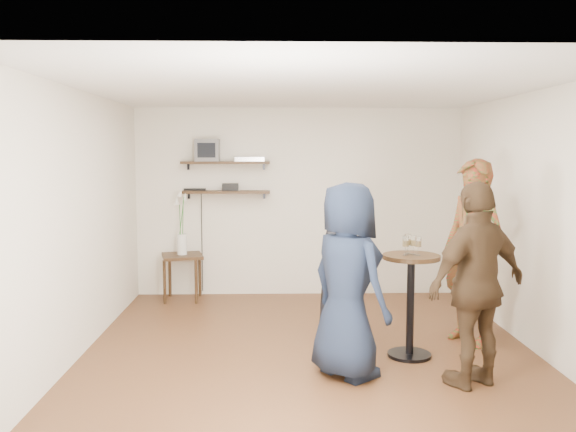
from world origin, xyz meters
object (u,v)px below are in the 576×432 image
object	(u,v)px
radio	(230,187)
person_navy	(348,281)
person_brown	(477,285)
side_table	(182,262)
crt_monitor	(208,150)
person_plaid	(472,252)
dvd_deck	(250,159)
person_dark	(348,265)
drinks_table	(411,291)

from	to	relation	value
radio	person_navy	size ratio (longest dim) A/B	0.13
person_brown	side_table	bearing A→B (deg)	-74.20
crt_monitor	person_plaid	bearing A→B (deg)	-35.94
radio	person_navy	bearing A→B (deg)	-68.05
crt_monitor	person_brown	world-z (taller)	crt_monitor
crt_monitor	radio	size ratio (longest dim) A/B	1.45
dvd_deck	side_table	xyz separation A→B (m)	(-0.91, -0.19, -1.38)
dvd_deck	radio	size ratio (longest dim) A/B	1.82
side_table	person_navy	world-z (taller)	person_navy
radio	crt_monitor	bearing A→B (deg)	180.00
person_navy	crt_monitor	bearing A→B (deg)	-10.01
radio	person_navy	world-z (taller)	person_navy
crt_monitor	person_plaid	xyz separation A→B (m)	(2.95, -2.14, -1.05)
person_navy	person_brown	distance (m)	1.10
crt_monitor	person_dark	distance (m)	2.82
drinks_table	radio	bearing A→B (deg)	126.77
crt_monitor	drinks_table	bearing A→B (deg)	-49.12
person_dark	person_brown	world-z (taller)	person_brown
person_plaid	dvd_deck	bearing A→B (deg)	-162.00
dvd_deck	drinks_table	bearing A→B (deg)	-57.28
person_plaid	person_dark	xyz separation A→B (m)	(-1.26, 0.24, -0.18)
person_plaid	person_brown	bearing A→B (deg)	-46.21
dvd_deck	person_brown	bearing A→B (deg)	-58.39
crt_monitor	side_table	xyz separation A→B (m)	(-0.34, -0.19, -1.50)
person_navy	person_brown	xyz separation A→B (m)	(1.07, -0.24, 0.01)
person_plaid	drinks_table	bearing A→B (deg)	-90.00
side_table	person_plaid	distance (m)	3.84
person_plaid	person_dark	distance (m)	1.29
dvd_deck	person_dark	world-z (taller)	dvd_deck
person_dark	person_plaid	bearing A→B (deg)	-49.30
crt_monitor	dvd_deck	size ratio (longest dim) A/B	0.80
person_plaid	person_dark	size ratio (longest dim) A/B	1.23
crt_monitor	dvd_deck	world-z (taller)	crt_monitor
radio	side_table	bearing A→B (deg)	-163.13
person_plaid	person_brown	world-z (taller)	person_plaid
person_navy	radio	bearing A→B (deg)	-14.72
dvd_deck	person_brown	distance (m)	4.02
radio	person_plaid	distance (m)	3.44
person_brown	person_plaid	bearing A→B (deg)	-133.79
drinks_table	person_plaid	xyz separation A→B (m)	(0.73, 0.42, 0.32)
crt_monitor	radio	xyz separation A→B (m)	(0.30, 0.00, -0.50)
person_plaid	person_dark	world-z (taller)	person_plaid
crt_monitor	person_dark	bearing A→B (deg)	-48.37
dvd_deck	person_navy	xyz separation A→B (m)	(0.97, -3.06, -1.03)
crt_monitor	person_brown	distance (m)	4.36
side_table	person_dark	size ratio (longest dim) A/B	0.40
person_dark	person_navy	world-z (taller)	person_navy
person_dark	crt_monitor	bearing A→B (deg)	93.00
drinks_table	person_brown	distance (m)	0.88
drinks_table	person_brown	bearing A→B (deg)	-62.38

